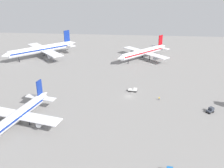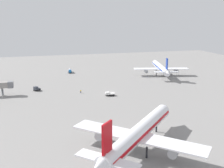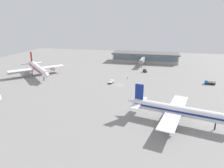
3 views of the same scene
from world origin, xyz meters
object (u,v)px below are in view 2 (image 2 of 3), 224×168
at_px(baggage_tug, 36,89).
at_px(airplane_at_gate, 161,68).
at_px(pushback_tractor, 109,94).
at_px(ground_crew_worker, 81,91).
at_px(airplane_distant, 139,133).
at_px(fuel_truck, 70,71).

bearing_deg(baggage_tug, airplane_at_gate, 155.30).
xyz_separation_m(pushback_tractor, baggage_tug, (-18.82, -34.07, 0.19)).
distance_m(airplane_at_gate, ground_crew_worker, 64.40).
bearing_deg(airplane_distant, pushback_tractor, 37.84).
xyz_separation_m(airplane_distant, pushback_tractor, (-56.19, 6.35, -4.49)).
height_order(fuel_truck, baggage_tug, fuel_truck).
distance_m(airplane_at_gate, pushback_tractor, 58.59).
distance_m(airplane_distant, ground_crew_worker, 65.29).
bearing_deg(fuel_truck, baggage_tug, -21.86).
xyz_separation_m(fuel_truck, baggage_tug, (42.43, -22.52, -0.23)).
relative_size(airplane_at_gate, airplane_distant, 1.13).
distance_m(airplane_distant, fuel_truck, 117.62).
bearing_deg(ground_crew_worker, airplane_at_gate, 92.45).
relative_size(airplane_distant, pushback_tractor, 8.50).
relative_size(airplane_distant, fuel_truck, 6.04).
relative_size(pushback_tractor, baggage_tug, 1.22).
relative_size(airplane_at_gate, ground_crew_worker, 26.31).
bearing_deg(airplane_distant, fuel_truck, 46.83).
bearing_deg(pushback_tractor, airplane_distant, 90.19).
bearing_deg(airplane_distant, ground_crew_worker, 49.81).
distance_m(airplane_at_gate, airplane_distant, 106.81).
bearing_deg(fuel_truck, pushback_tractor, 16.78).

